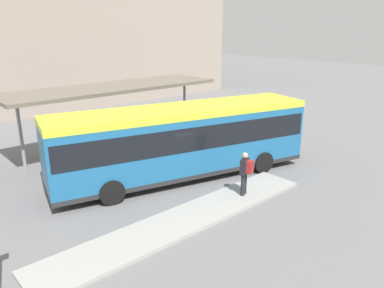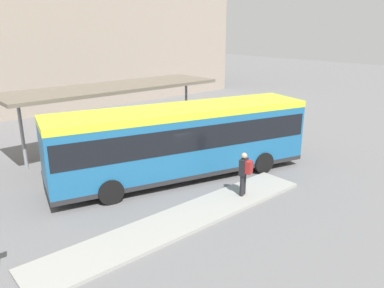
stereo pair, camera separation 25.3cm
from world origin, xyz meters
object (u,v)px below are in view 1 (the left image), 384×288
Objects in this scene: city_bus at (182,137)px; bicycle_black at (274,127)px; pedestrian_waiting at (246,171)px; bicycle_white at (255,123)px; bicycle_orange at (264,125)px; potted_planter_near_shelter at (159,144)px.

bicycle_black is at bearing 25.01° from city_bus.
bicycle_white is (9.01, 6.78, -0.82)m from pedestrian_waiting.
city_bus is 9.59m from bicycle_black.
bicycle_orange reaches higher than bicycle_white.
city_bus is 7.94× the size of bicycle_white.
bicycle_orange reaches higher than bicycle_black.
bicycle_white is at bearing -71.37° from pedestrian_waiting.
city_bus is at bearing -106.83° from potted_planter_near_shelter.
bicycle_orange is (0.01, 0.85, 0.01)m from bicycle_black.
pedestrian_waiting is at bearing 116.19° from bicycle_black.
bicycle_orange is (9.31, 2.60, -1.54)m from city_bus.
bicycle_orange is at bearing -14.77° from bicycle_white.
bicycle_orange is 1.30× the size of potted_planter_near_shelter.
bicycle_orange is (8.85, 5.93, -0.78)m from pedestrian_waiting.
city_bus is at bearing 109.03° from bicycle_orange.
potted_planter_near_shelter is at bearing 90.39° from bicycle_orange.
bicycle_orange is at bearing -4.60° from bicycle_black.
bicycle_white is (9.48, 3.45, -1.58)m from city_bus.
pedestrian_waiting is 1.19× the size of bicycle_white.
pedestrian_waiting is 1.36× the size of potted_planter_near_shelter.
bicycle_black is at bearing -8.79° from potted_planter_near_shelter.
pedestrian_waiting reaches higher than bicycle_white.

